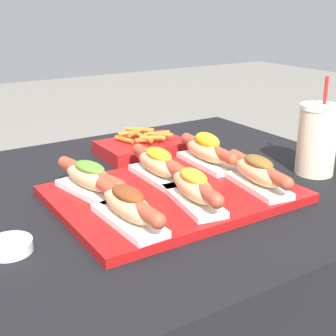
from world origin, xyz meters
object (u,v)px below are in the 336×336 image
(hot_dog_2, at_px, (258,172))
(drink_cup, at_px, (317,139))
(hot_dog_1, at_px, (193,187))
(hot_dog_5, at_px, (208,151))
(hot_dog_0, at_px, (128,206))
(hot_dog_4, at_px, (159,164))
(serving_tray, at_px, (173,194))
(hot_dog_3, at_px, (90,178))
(fries_basket, at_px, (143,147))
(sauce_bowl, at_px, (10,246))

(hot_dog_2, xyz_separation_m, drink_cup, (0.20, 0.03, 0.03))
(hot_dog_1, height_order, hot_dog_5, hot_dog_5)
(hot_dog_0, height_order, hot_dog_5, hot_dog_5)
(hot_dog_4, bearing_deg, hot_dog_2, -46.16)
(serving_tray, xyz_separation_m, hot_dog_2, (0.15, -0.08, 0.04))
(hot_dog_3, bearing_deg, serving_tray, -26.11)
(hot_dog_4, xyz_separation_m, fries_basket, (0.08, 0.21, -0.03))
(hot_dog_2, xyz_separation_m, fries_basket, (-0.06, 0.36, -0.03))
(serving_tray, relative_size, drink_cup, 2.09)
(drink_cup, bearing_deg, hot_dog_2, -172.12)
(hot_dog_3, xyz_separation_m, sauce_bowl, (-0.19, -0.11, -0.04))
(hot_dog_4, bearing_deg, hot_dog_5, 5.82)
(hot_dog_4, height_order, drink_cup, drink_cup)
(fries_basket, bearing_deg, serving_tray, -107.68)
(hot_dog_4, bearing_deg, fries_basket, 68.93)
(hot_dog_4, bearing_deg, hot_dog_1, -95.06)
(sauce_bowl, relative_size, fries_basket, 0.33)
(hot_dog_0, bearing_deg, hot_dog_1, 3.83)
(hot_dog_2, height_order, hot_dog_4, hot_dog_4)
(hot_dog_2, bearing_deg, hot_dog_3, 152.71)
(hot_dog_0, bearing_deg, hot_dog_2, 0.74)
(hot_dog_5, bearing_deg, hot_dog_2, -89.36)
(hot_dog_1, relative_size, sauce_bowl, 2.89)
(hot_dog_0, distance_m, hot_dog_5, 0.34)
(hot_dog_3, height_order, fries_basket, hot_dog_3)
(serving_tray, distance_m, sauce_bowl, 0.34)
(hot_dog_5, bearing_deg, hot_dog_4, -174.18)
(hot_dog_5, bearing_deg, sauce_bowl, -165.80)
(hot_dog_4, height_order, hot_dog_5, hot_dog_5)
(hot_dog_2, bearing_deg, hot_dog_4, 133.84)
(sauce_bowl, bearing_deg, hot_dog_0, -13.19)
(serving_tray, height_order, fries_basket, fries_basket)
(serving_tray, distance_m, hot_dog_2, 0.17)
(fries_basket, bearing_deg, hot_dog_4, -111.07)
(hot_dog_0, distance_m, hot_dog_2, 0.29)
(hot_dog_1, distance_m, drink_cup, 0.36)
(hot_dog_1, xyz_separation_m, sauce_bowl, (-0.33, 0.03, -0.04))
(hot_dog_1, relative_size, hot_dog_2, 1.00)
(serving_tray, xyz_separation_m, hot_dog_3, (-0.15, 0.07, 0.04))
(hot_dog_4, relative_size, drink_cup, 0.95)
(sauce_bowl, height_order, drink_cup, drink_cup)
(hot_dog_4, distance_m, hot_dog_5, 0.14)
(serving_tray, bearing_deg, hot_dog_0, -149.95)
(serving_tray, relative_size, hot_dog_1, 2.23)
(hot_dog_2, relative_size, fries_basket, 0.97)
(serving_tray, xyz_separation_m, hot_dog_5, (0.15, 0.08, 0.04))
(hot_dog_3, height_order, hot_dog_5, hot_dog_5)
(hot_dog_3, height_order, hot_dog_4, hot_dog_4)
(drink_cup, bearing_deg, hot_dog_1, -176.42)
(hot_dog_3, xyz_separation_m, hot_dog_5, (0.29, 0.01, 0.00))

